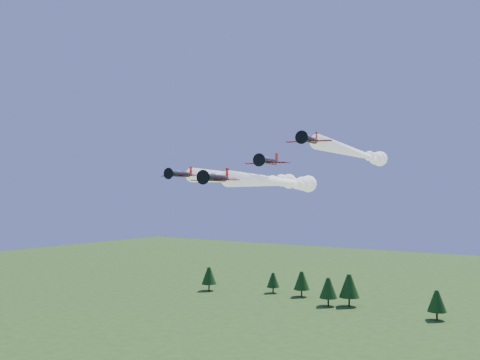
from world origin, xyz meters
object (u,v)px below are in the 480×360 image
Objects in this scene: plane_lead at (283,182)px; plane_slot at (268,161)px; plane_left at (257,179)px; plane_right at (360,154)px.

plane_lead is 12.07m from plane_slot.
plane_left reaches higher than plane_lead.
plane_lead is 5.65× the size of plane_slot.
plane_lead is 0.91× the size of plane_left.
plane_left is 0.90× the size of plane_right.
plane_right reaches higher than plane_lead.
plane_lead is 20.98m from plane_right.
plane_slot reaches higher than plane_left.
plane_lead is 15.60m from plane_left.
plane_slot is (-4.91, -29.27, -2.90)m from plane_right.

